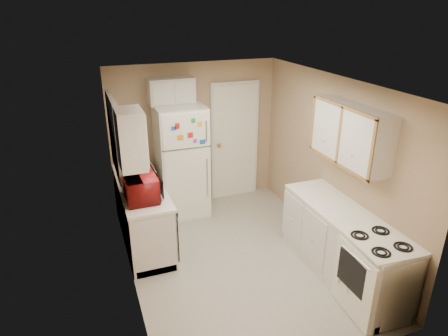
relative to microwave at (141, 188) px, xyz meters
name	(u,v)px	position (x,y,z in m)	size (l,w,h in m)	color
floor	(237,258)	(1.15, -0.48, -1.05)	(3.80, 3.80, 0.00)	beige
ceiling	(239,83)	(1.15, -0.48, 1.35)	(3.80, 3.80, 0.00)	white
wall_left	(125,196)	(-0.25, -0.48, 0.15)	(3.80, 3.80, 0.00)	tan
wall_right	(332,164)	(2.55, -0.48, 0.15)	(3.80, 3.80, 0.00)	tan
wall_back	(195,135)	(1.15, 1.42, 0.15)	(2.80, 2.80, 0.00)	tan
wall_front	(322,264)	(1.15, -2.38, 0.15)	(2.80, 2.80, 0.00)	tan
left_counter	(143,213)	(0.05, 0.42, -0.60)	(0.60, 1.80, 0.90)	silver
dishwasher	(172,227)	(0.34, -0.18, -0.56)	(0.03, 0.58, 0.72)	black
sink	(139,183)	(0.05, 0.57, -0.19)	(0.54, 0.74, 0.16)	gray
microwave	(141,188)	(0.00, 0.00, 0.00)	(0.33, 0.60, 0.40)	maroon
soap_bottle	(131,164)	(0.02, 0.99, -0.05)	(0.09, 0.09, 0.20)	white
window_blinds	(115,136)	(-0.21, 0.57, 0.55)	(0.10, 0.98, 1.08)	silver
upper_cabinet_left	(131,139)	(-0.10, -0.26, 0.75)	(0.30, 0.45, 0.70)	silver
refrigerator	(182,162)	(0.81, 1.05, -0.14)	(0.75, 0.73, 1.82)	white
cabinet_over_fridge	(171,91)	(0.75, 1.27, 0.95)	(0.70, 0.30, 0.40)	silver
interior_door	(235,141)	(1.85, 1.38, -0.03)	(0.86, 0.06, 2.08)	white
right_counter	(342,245)	(2.25, -1.28, -0.60)	(0.60, 2.00, 0.90)	silver
stove	(374,279)	(2.20, -1.93, -0.62)	(0.57, 0.70, 0.85)	white
upper_cabinet_right	(351,134)	(2.40, -0.98, 0.75)	(0.30, 1.20, 0.70)	silver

